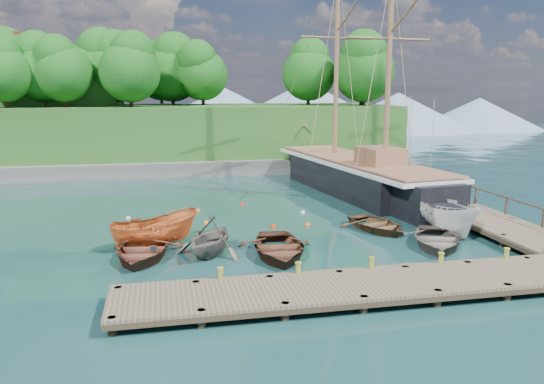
% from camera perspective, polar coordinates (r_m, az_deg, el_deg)
% --- Properties ---
extents(ground, '(160.00, 160.00, 0.00)m').
position_cam_1_polar(ground, '(25.77, 2.13, -6.08)').
color(ground, '#173835').
rests_on(ground, ground).
extents(dock_near, '(20.00, 3.20, 1.10)m').
position_cam_1_polar(dock_near, '(20.42, 12.16, -9.68)').
color(dock_near, brown).
rests_on(dock_near, ground).
extents(dock_east, '(3.20, 24.00, 1.10)m').
position_cam_1_polar(dock_east, '(36.21, 17.31, -0.87)').
color(dock_east, brown).
rests_on(dock_east, ground).
extents(bollard_0, '(0.26, 0.26, 0.45)m').
position_cam_1_polar(bollard_0, '(20.35, -5.51, -10.86)').
color(bollard_0, olive).
rests_on(bollard_0, ground).
extents(bollard_1, '(0.26, 0.26, 0.45)m').
position_cam_1_polar(bollard_1, '(20.86, 2.84, -10.27)').
color(bollard_1, olive).
rests_on(bollard_1, ground).
extents(bollard_2, '(0.26, 0.26, 0.45)m').
position_cam_1_polar(bollard_2, '(21.77, 10.61, -9.52)').
color(bollard_2, olive).
rests_on(bollard_2, ground).
extents(bollard_3, '(0.26, 0.26, 0.45)m').
position_cam_1_polar(bollard_3, '(23.04, 17.61, -8.70)').
color(bollard_3, olive).
rests_on(bollard_3, ground).
extents(bollard_4, '(0.26, 0.26, 0.45)m').
position_cam_1_polar(bollard_4, '(24.61, 23.77, -7.86)').
color(bollard_4, olive).
rests_on(bollard_4, ground).
extents(rowboat_0, '(4.21, 5.33, 1.00)m').
position_cam_1_polar(rowboat_0, '(25.06, -13.77, -6.89)').
color(rowboat_0, '#562C1F').
rests_on(rowboat_0, ground).
extents(rowboat_1, '(4.58, 4.77, 1.94)m').
position_cam_1_polar(rowboat_1, '(24.95, -6.66, -6.72)').
color(rowboat_1, '#605851').
rests_on(rowboat_1, ground).
extents(rowboat_2, '(4.01, 5.28, 1.03)m').
position_cam_1_polar(rowboat_2, '(24.65, 0.68, -6.87)').
color(rowboat_2, '#4D2B1B').
rests_on(rowboat_2, ground).
extents(rowboat_3, '(4.85, 5.55, 0.96)m').
position_cam_1_polar(rowboat_3, '(27.28, 17.20, -5.60)').
color(rowboat_3, '#5D534B').
rests_on(rowboat_3, ground).
extents(rowboat_4, '(3.93, 4.80, 0.87)m').
position_cam_1_polar(rowboat_4, '(29.55, 11.19, -4.05)').
color(rowboat_4, brown).
rests_on(rowboat_4, ground).
extents(motorboat_orange, '(4.86, 3.48, 1.76)m').
position_cam_1_polar(motorboat_orange, '(26.76, -12.35, -5.69)').
color(motorboat_orange, '#D66328').
rests_on(motorboat_orange, ground).
extents(cabin_boat_white, '(2.11, 5.45, 2.09)m').
position_cam_1_polar(cabin_boat_white, '(30.03, 18.19, -4.16)').
color(cabin_boat_white, silver).
rests_on(cabin_boat_white, ground).
extents(schooner, '(7.42, 26.87, 19.62)m').
position_cam_1_polar(schooner, '(39.83, 9.13, 1.48)').
color(schooner, black).
rests_on(schooner, ground).
extents(mooring_buoy_0, '(0.29, 0.29, 0.29)m').
position_cam_1_polar(mooring_buoy_0, '(28.65, -12.82, -4.60)').
color(mooring_buoy_0, silver).
rests_on(mooring_buoy_0, ground).
extents(mooring_buoy_1, '(0.32, 0.32, 0.32)m').
position_cam_1_polar(mooring_buoy_1, '(30.60, -7.09, -3.41)').
color(mooring_buoy_1, orange).
rests_on(mooring_buoy_1, ground).
extents(mooring_buoy_2, '(0.31, 0.31, 0.31)m').
position_cam_1_polar(mooring_buoy_2, '(29.60, 0.14, -3.81)').
color(mooring_buoy_2, '#F62500').
rests_on(mooring_buoy_2, ground).
extents(mooring_buoy_3, '(0.28, 0.28, 0.28)m').
position_cam_1_polar(mooring_buoy_3, '(33.01, 3.33, -2.28)').
color(mooring_buoy_3, white).
rests_on(mooring_buoy_3, ground).
extents(mooring_buoy_4, '(0.34, 0.34, 0.34)m').
position_cam_1_polar(mooring_buoy_4, '(33.74, -7.98, -2.08)').
color(mooring_buoy_4, orange).
rests_on(mooring_buoy_4, ground).
extents(mooring_buoy_5, '(0.27, 0.27, 0.27)m').
position_cam_1_polar(mooring_buoy_5, '(35.27, -3.22, -1.42)').
color(mooring_buoy_5, red).
rests_on(mooring_buoy_5, ground).
extents(mooring_buoy_6, '(0.29, 0.29, 0.29)m').
position_cam_1_polar(mooring_buoy_6, '(32.63, -15.20, -2.81)').
color(mooring_buoy_6, silver).
rests_on(mooring_buoy_6, ground).
extents(mooring_buoy_7, '(0.32, 0.32, 0.32)m').
position_cam_1_polar(mooring_buoy_7, '(30.06, 3.82, -3.61)').
color(mooring_buoy_7, orange).
rests_on(mooring_buoy_7, ground).
extents(headland, '(51.00, 19.31, 12.90)m').
position_cam_1_polar(headland, '(55.73, -19.15, 8.29)').
color(headland, '#474744').
rests_on(headland, ground).
extents(distant_ridge, '(117.00, 40.00, 10.00)m').
position_cam_1_polar(distant_ridge, '(94.51, -5.66, 8.96)').
color(distant_ridge, '#728CA5').
rests_on(distant_ridge, ground).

